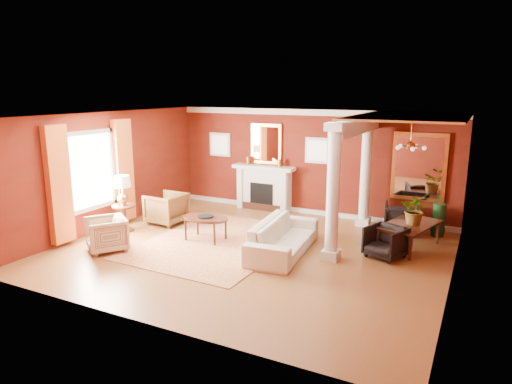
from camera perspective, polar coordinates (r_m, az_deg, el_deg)
The scene contains 27 objects.
ground at distance 9.98m, azimuth -0.65°, elevation -7.37°, with size 8.00×8.00×0.00m, color brown.
room_shell at distance 9.48m, azimuth -0.68°, elevation 4.16°, with size 8.04×7.04×2.92m.
fireplace at distance 13.22m, azimuth 0.99°, elevation 0.56°, with size 1.85×0.42×1.29m.
overmantel_mirror at distance 13.14m, azimuth 1.27°, elevation 6.03°, with size 0.95×0.07×1.15m.
flank_window_left at distance 13.89m, azimuth -4.51°, elevation 5.94°, with size 0.70×0.07×0.70m.
flank_window_right at distance 12.57m, azimuth 7.70°, elevation 5.16°, with size 0.70×0.07×0.70m.
left_window at distance 11.46m, azimuth -19.68°, elevation 1.89°, with size 0.21×2.55×2.60m.
column_front at distance 9.23m, azimuth 9.61°, elevation 0.01°, with size 0.36×0.36×2.80m.
column_back at distance 11.79m, azimuth 13.56°, elevation 2.58°, with size 0.36×0.36×2.80m.
header_beam at distance 10.58m, azimuth 12.48°, elevation 8.04°, with size 0.30×3.20×0.32m, color silver.
amber_ceiling at distance 10.19m, azimuth 18.67°, elevation 8.92°, with size 2.30×3.40×0.04m, color #C57F39.
dining_mirror at distance 12.00m, azimuth 19.68°, elevation 2.96°, with size 1.30×0.07×1.70m.
chandelier at distance 10.28m, azimuth 18.74°, elevation 5.45°, with size 0.60×0.62×0.75m.
crown_trim at distance 12.56m, azimuth 6.74°, elevation 9.85°, with size 8.00×0.08×0.16m, color silver.
base_trim at distance 12.99m, azimuth 6.43°, elevation -2.40°, with size 8.00×0.08×0.12m, color silver.
rug at distance 10.53m, azimuth -4.71°, elevation -6.28°, with size 3.05×4.07×0.02m, color maroon.
sofa at distance 9.75m, azimuth 3.46°, elevation -4.95°, with size 2.42×0.71×0.95m, color beige.
armchair_leopard at distance 12.07m, azimuth -11.15°, elevation -1.83°, with size 0.87×0.81×0.89m, color black.
armchair_stripe at distance 10.39m, azimuth -18.20°, elevation -4.84°, with size 0.79×0.74×0.82m, color tan.
coffee_table at distance 10.57m, azimuth -6.33°, elevation -3.37°, with size 1.12×1.12×0.56m.
coffee_book at distance 10.58m, azimuth -6.61°, elevation -2.41°, with size 0.18×0.02×0.25m, color black.
side_table at distance 11.57m, azimuth -16.30°, elevation -0.30°, with size 0.56×0.56×1.39m.
dining_table at distance 10.57m, azimuth 18.77°, elevation -4.39°, with size 1.59×0.56×0.88m, color black.
dining_chair_near at distance 9.87m, azimuth 15.90°, elevation -5.86°, with size 0.71×0.67×0.73m, color black.
dining_chair_far at distance 11.62m, azimuth 17.69°, elevation -3.00°, with size 0.78×0.73×0.80m, color black.
green_urn at distance 11.72m, azimuth 21.82°, elevation -3.63°, with size 0.34×0.34×0.80m.
potted_plant at distance 10.36m, azimuth 19.42°, elevation -0.75°, with size 0.60×0.67×0.52m, color #26591E.
Camera 1 is at (4.34, -8.31, 3.42)m, focal length 32.00 mm.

